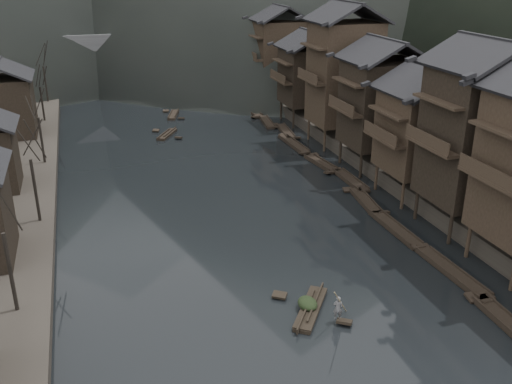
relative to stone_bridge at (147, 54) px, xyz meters
name	(u,v)px	position (x,y,z in m)	size (l,w,h in m)	color
water	(294,298)	(0.00, -72.00, -5.11)	(300.00, 300.00, 0.00)	black
right_bank	(423,106)	(35.00, -32.00, -4.21)	(40.00, 200.00, 1.80)	#2D2823
stilt_houses	(393,88)	(17.28, -52.96, 3.77)	(9.00, 67.60, 16.43)	black
bare_trees	(23,130)	(-17.00, -49.19, 1.39)	(3.71, 72.09, 7.43)	black
moored_sampans	(330,173)	(11.75, -51.62, -4.91)	(3.12, 62.54, 0.47)	black
midriver_boats	(170,103)	(0.91, -16.94, -4.91)	(11.43, 36.43, 0.45)	black
stone_bridge	(147,54)	(0.00, 0.00, 0.00)	(40.00, 6.00, 9.00)	#4C4C4F
hero_sampan	(311,308)	(0.50, -73.67, -4.91)	(3.88, 4.96, 0.44)	black
cargo_heap	(308,299)	(0.35, -73.47, -4.31)	(1.19, 1.56, 0.72)	black
boatman	(338,304)	(1.59, -75.22, -3.88)	(0.58, 0.38, 1.58)	#5E5E60
bamboo_pole	(343,269)	(1.79, -75.22, -1.46)	(0.06, 0.06, 4.39)	#8C7A51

